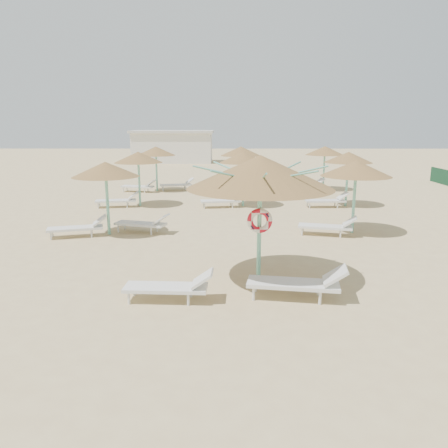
{
  "coord_description": "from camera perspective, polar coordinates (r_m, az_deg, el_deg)",
  "views": [
    {
      "loc": [
        -0.4,
        -10.89,
        3.97
      ],
      "look_at": [
        -0.47,
        0.65,
        1.3
      ],
      "focal_mm": 35.0,
      "sensor_mm": 36.0,
      "label": 1
    }
  ],
  "objects": [
    {
      "name": "lounger_main_b",
      "position": [
        10.28,
        9.85,
        -7.55
      ],
      "size": [
        2.34,
        1.01,
        0.82
      ],
      "rotation": [
        0.0,
        0.0,
        -0.15
      ],
      "color": "silver",
      "rests_on": "ground"
    },
    {
      "name": "service_hut",
      "position": [
        46.29,
        -6.69,
        10.05
      ],
      "size": [
        8.4,
        4.4,
        3.25
      ],
      "color": "silver",
      "rests_on": "ground"
    },
    {
      "name": "palapa_field",
      "position": [
        21.46,
        2.16,
        8.48
      ],
      "size": [
        13.43,
        13.29,
        2.67
      ],
      "color": "#70C3AB",
      "rests_on": "ground"
    },
    {
      "name": "ground",
      "position": [
        11.6,
        2.33,
        -7.0
      ],
      "size": [
        120.0,
        120.0,
        0.0
      ],
      "primitive_type": "plane",
      "color": "tan",
      "rests_on": "ground"
    },
    {
      "name": "lounger_main_a",
      "position": [
        10.09,
        -6.85,
        -8.09
      ],
      "size": [
        2.05,
        0.7,
        0.74
      ],
      "rotation": [
        0.0,
        0.0,
        -0.04
      ],
      "color": "silver",
      "rests_on": "ground"
    },
    {
      "name": "main_palapa",
      "position": [
        10.66,
        4.76,
        6.74
      ],
      "size": [
        3.6,
        3.6,
        3.23
      ],
      "color": "#70C3AB",
      "rests_on": "ground"
    }
  ]
}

